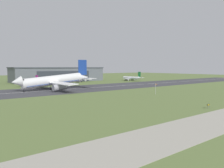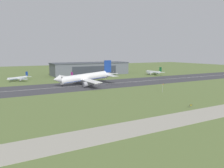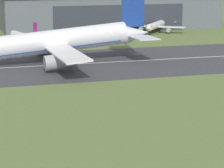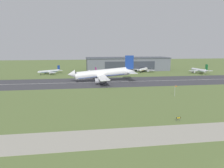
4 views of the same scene
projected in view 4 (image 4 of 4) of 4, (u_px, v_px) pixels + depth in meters
ground_plane at (149, 101)px, 104.86m from camera, size 693.12×693.12×0.00m
runway_strip at (123, 82)px, 163.06m from camera, size 453.12×45.19×0.06m
runway_centreline at (123, 82)px, 163.06m from camera, size 407.81×0.70×0.01m
taxiway_road at (190, 133)px, 66.28m from camera, size 339.84×13.75×0.05m
hangar_building at (127, 64)px, 240.13m from camera, size 89.81×28.23×14.23m
airplane_landing at (102, 74)px, 163.12m from camera, size 51.54×55.64×19.25m
airplane_parked_west at (199, 70)px, 213.38m from camera, size 20.05×26.03×9.60m
airplane_parked_centre at (92, 73)px, 195.59m from camera, size 20.45×23.96×8.53m
airplane_parked_east at (144, 69)px, 224.30m from camera, size 22.39×24.34×8.72m
airplane_parked_far_east at (49, 71)px, 205.94m from camera, size 22.75×21.25×7.90m
windsock_pole at (176, 87)px, 114.88m from camera, size 2.06×1.17×5.54m
runway_sign at (178, 118)px, 76.22m from camera, size 1.66×0.14×1.53m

